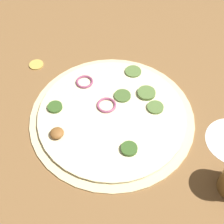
{
  "coord_description": "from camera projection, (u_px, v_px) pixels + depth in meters",
  "views": [
    {
      "loc": [
        0.34,
        0.23,
        0.55
      ],
      "look_at": [
        0.0,
        0.0,
        0.02
      ],
      "focal_mm": 50.0,
      "sensor_mm": 36.0,
      "label": 1
    }
  ],
  "objects": [
    {
      "name": "ground_plane",
      "position": [
        112.0,
        117.0,
        0.69
      ],
      "size": [
        3.0,
        3.0,
        0.0
      ],
      "primitive_type": "plane",
      "color": "brown"
    },
    {
      "name": "pizza",
      "position": [
        112.0,
        115.0,
        0.68
      ],
      "size": [
        0.36,
        0.36,
        0.03
      ],
      "color": "beige",
      "rests_on": "ground_plane"
    },
    {
      "name": "loose_cap",
      "position": [
        36.0,
        64.0,
        0.78
      ],
      "size": [
        0.04,
        0.04,
        0.01
      ],
      "color": "gold",
      "rests_on": "ground_plane"
    }
  ]
}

